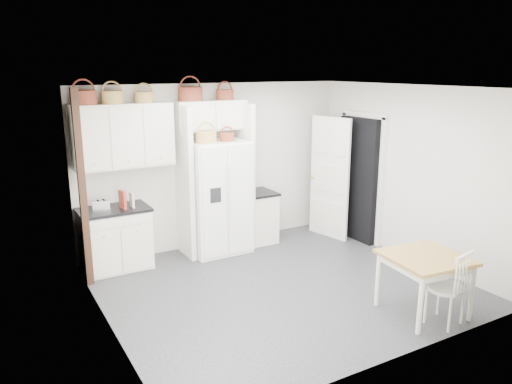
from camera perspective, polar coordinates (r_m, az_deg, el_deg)
floor at (r=6.79m, az=2.92°, el=-10.68°), size 4.50×4.50×0.00m
ceiling at (r=6.17m, az=3.23°, el=11.82°), size 4.50×4.50×0.00m
wall_back at (r=8.07m, az=-4.65°, el=3.04°), size 4.50×0.00×4.50m
wall_left at (r=5.51m, az=-17.06°, el=-2.81°), size 0.00×4.00×4.00m
wall_right at (r=7.78m, az=17.16°, el=2.03°), size 0.00×4.00×4.00m
refrigerator at (r=7.78m, az=-4.45°, el=-0.56°), size 0.91×0.73×1.76m
base_cab_left at (r=7.46m, az=-15.76°, el=-5.29°), size 0.94×0.59×0.87m
base_cab_right at (r=8.31m, az=0.33°, el=-2.94°), size 0.46×0.55×0.81m
dining_table at (r=6.28m, az=18.59°, el=-10.00°), size 0.95×0.95×0.72m
windsor_chair at (r=6.09m, az=20.89°, el=-10.22°), size 0.50×0.47×0.87m
counter_left at (r=7.32m, az=-15.99°, el=-1.95°), size 0.98×0.63×0.04m
counter_right at (r=8.19m, az=0.33°, el=-0.09°), size 0.50×0.59×0.04m
toaster at (r=7.19m, az=-17.27°, el=-1.52°), size 0.25×0.18×0.16m
cookbook_red at (r=7.24m, az=-15.01°, el=-0.86°), size 0.07×0.17×0.26m
cookbook_cream at (r=7.28m, az=-13.99°, el=-0.89°), size 0.04×0.14×0.21m
basket_upper_a at (r=7.14m, az=-19.07°, el=10.16°), size 0.34×0.34×0.19m
basket_upper_b at (r=7.23m, az=-16.11°, el=10.35°), size 0.30×0.30×0.17m
basket_upper_c at (r=7.35m, az=-12.68°, el=10.53°), size 0.27×0.27×0.15m
basket_bridge_a at (r=7.58m, az=-7.51°, el=11.04°), size 0.36×0.36×0.20m
basket_bridge_b at (r=7.82m, az=-3.58°, el=11.05°), size 0.27×0.27×0.16m
basket_fridge_a at (r=7.41m, az=-5.72°, el=6.27°), size 0.31×0.31×0.17m
basket_fridge_b at (r=7.56m, az=-3.32°, el=6.29°), size 0.22×0.22×0.12m
upper_cabinet at (r=7.30m, az=-14.93°, el=6.22°), size 1.40×0.34×0.90m
bridge_cabinet at (r=7.73m, az=-5.24°, el=8.73°), size 1.12×0.34×0.45m
fridge_panel_left at (r=7.57m, az=-8.18°, el=1.05°), size 0.08×0.60×2.30m
fridge_panel_right at (r=7.99m, az=-1.37°, el=1.88°), size 0.08×0.60×2.30m
trim_post at (r=6.80m, az=-19.23°, el=0.19°), size 0.09×0.09×2.60m
doorway_void at (r=8.47m, az=11.71°, el=1.42°), size 0.18×0.85×2.05m
door_slab at (r=8.49m, az=8.40°, el=1.60°), size 0.21×0.79×2.05m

